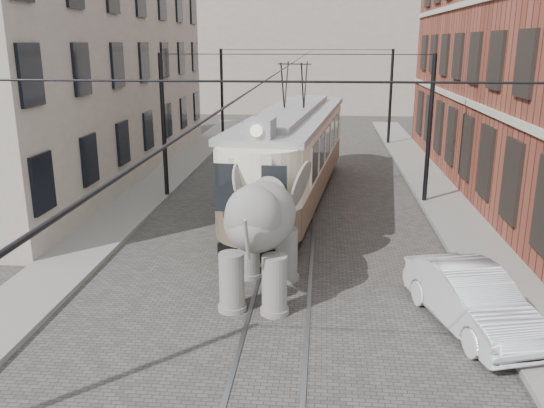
# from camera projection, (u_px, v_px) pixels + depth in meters

# --- Properties ---
(ground) EXTENTS (120.00, 120.00, 0.00)m
(ground) POSITION_uv_depth(u_px,v_px,m) (289.00, 251.00, 18.24)
(ground) COLOR #464441
(tram_rails) EXTENTS (1.54, 80.00, 0.02)m
(tram_rails) POSITION_uv_depth(u_px,v_px,m) (289.00, 250.00, 18.23)
(tram_rails) COLOR slate
(tram_rails) RESTS_ON ground
(sidewalk_right) EXTENTS (2.00, 60.00, 0.15)m
(sidewalk_right) POSITION_uv_depth(u_px,v_px,m) (482.00, 254.00, 17.70)
(sidewalk_right) COLOR slate
(sidewalk_right) RESTS_ON ground
(sidewalk_left) EXTENTS (2.00, 60.00, 0.15)m
(sidewalk_left) POSITION_uv_depth(u_px,v_px,m) (92.00, 242.00, 18.77)
(sidewalk_left) COLOR slate
(sidewalk_left) RESTS_ON ground
(stucco_building) EXTENTS (7.00, 24.00, 10.00)m
(stucco_building) POSITION_uv_depth(u_px,v_px,m) (74.00, 73.00, 27.39)
(stucco_building) COLOR gray
(stucco_building) RESTS_ON ground
(distant_block) EXTENTS (28.00, 10.00, 14.00)m
(distant_block) POSITION_uv_depth(u_px,v_px,m) (315.00, 36.00, 54.65)
(distant_block) COLOR gray
(distant_block) RESTS_ON ground
(catenary) EXTENTS (11.00, 30.20, 6.00)m
(catenary) POSITION_uv_depth(u_px,v_px,m) (293.00, 133.00, 22.22)
(catenary) COLOR black
(catenary) RESTS_ON ground
(tram) EXTENTS (4.44, 14.42, 5.63)m
(tram) POSITION_uv_depth(u_px,v_px,m) (294.00, 134.00, 23.31)
(tram) COLOR beige
(tram) RESTS_ON ground
(elephant) EXTENTS (3.39, 5.64, 3.32)m
(elephant) POSITION_uv_depth(u_px,v_px,m) (261.00, 234.00, 14.67)
(elephant) COLOR slate
(elephant) RESTS_ON ground
(parked_car) EXTENTS (2.69, 4.57, 1.42)m
(parked_car) POSITION_uv_depth(u_px,v_px,m) (472.00, 299.00, 13.17)
(parked_car) COLOR #BCBCC1
(parked_car) RESTS_ON ground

